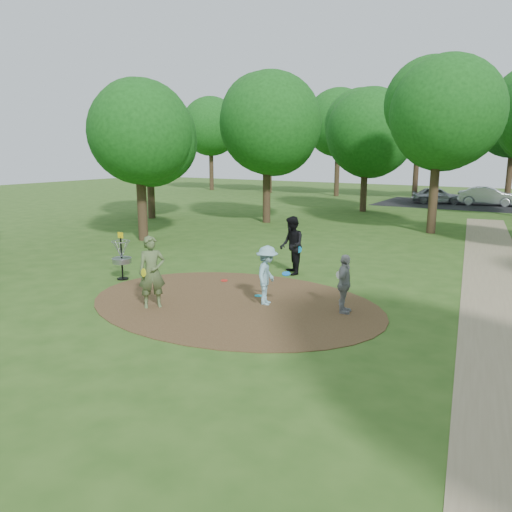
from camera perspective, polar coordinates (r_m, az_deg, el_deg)
The scene contains 14 objects.
ground at distance 13.71m, azimuth -2.60°, elevation -5.40°, with size 100.00×100.00×0.00m, color #2D5119.
dirt_clearing at distance 13.70m, azimuth -2.60°, elevation -5.36°, with size 8.40×8.40×0.02m, color #47301C.
footpath at distance 13.53m, azimuth 26.44°, elevation -6.90°, with size 2.00×40.00×0.01m, color #8C7A5B.
parking_lot at distance 41.41m, azimuth 23.70°, elevation 5.32°, with size 14.00×8.00×0.01m, color black.
player_observer_with_disc at distance 13.36m, azimuth -11.80°, elevation -1.83°, with size 0.80×0.83×1.92m.
player_throwing_with_disc at distance 13.37m, azimuth 1.26°, elevation -2.24°, with size 1.16×1.17×1.61m.
player_walking_with_disc at distance 16.68m, azimuth 4.10°, elevation 1.20°, with size 1.17×1.21×1.96m.
player_waiting_with_disc at distance 12.86m, azimuth 10.05°, elevation -3.19°, with size 0.52×0.95×1.53m.
disc_ground_cyan at distance 14.27m, azimuth 0.27°, elevation -4.55°, with size 0.22×0.22×0.02m, color #189DC0.
disc_ground_red at distance 15.94m, azimuth -3.66°, elevation -2.80°, with size 0.22×0.22×0.02m, color red.
car_left at distance 41.76m, azimuth 19.96°, elevation 6.54°, with size 1.51×3.76×1.28m, color #94969B.
car_right at distance 41.76m, azimuth 24.98°, elevation 6.22°, with size 1.48×4.24×1.40m, color #B1B5B9.
disc_golf_basket at distance 16.55m, azimuth -15.13°, elevation 0.35°, with size 0.63×0.63×1.54m.
tree_ring at distance 20.51m, azimuth 15.08°, elevation 14.62°, with size 37.49×45.70×8.91m.
Camera 1 is at (7.27, -10.87, 4.10)m, focal length 35.00 mm.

